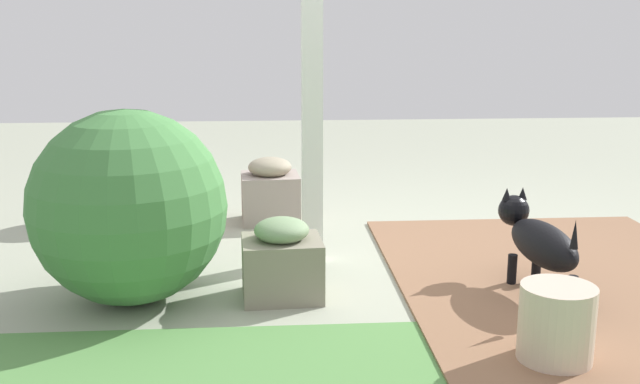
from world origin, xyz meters
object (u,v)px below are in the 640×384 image
Objects in this scene: terracotta_pot_spiky at (177,183)px; dog at (538,240)px; porch_pillar at (312,57)px; stone_planter_mid at (282,261)px; round_shrub at (129,207)px; terracotta_pot_broad at (106,181)px; stone_planter_nearest at (270,192)px; ceramic_urn at (556,325)px.

dog is (-1.90, 1.32, -0.03)m from terracotta_pot_spiky.
porch_pillar is 1.51m from dog.
round_shrub is (0.72, -0.01, 0.28)m from stone_planter_mid.
dog reaches higher than terracotta_pot_broad.
round_shrub is at bearing 106.28° from terracotta_pot_broad.
terracotta_pot_spiky is (0.60, 0.14, 0.10)m from stone_planter_nearest.
porch_pillar is at bearing -30.47° from dog.
porch_pillar is 4.78× the size of terracotta_pot_broad.
dog reaches higher than stone_planter_mid.
terracotta_pot_spiky is 2.31m from dog.
round_shrub reaches higher than terracotta_pot_broad.
porch_pillar is at bearing 105.58° from stone_planter_nearest.
ceramic_urn is at bearing 122.63° from porch_pillar.
stone_planter_mid is at bearing 127.81° from terracotta_pot_broad.
stone_planter_mid is 1.43m from terracotta_pot_spiky.
porch_pillar is 1.36m from terracotta_pot_spiky.
stone_planter_mid is at bearing -2.55° from dog.
porch_pillar reaches higher than ceramic_urn.
stone_planter_nearest is 1.37× the size of ceramic_urn.
terracotta_pot_broad is 2.85m from dog.
stone_planter_mid is at bearing 72.34° from porch_pillar.
porch_pillar reaches higher than terracotta_pot_broad.
dog is (-2.40, 1.54, -0.00)m from terracotta_pot_broad.
terracotta_pot_spiky is at bearing -34.83° from dog.
terracotta_pot_spiky is (0.65, -1.27, 0.12)m from stone_planter_mid.
round_shrub is 1.32× the size of dog.
porch_pillar reaches higher than dog.
stone_planter_nearest is 1.96m from dog.
dog is at bearing 147.35° from terracotta_pot_broad.
terracotta_pot_broad is at bearing -52.19° from stone_planter_mid.
porch_pillar is 5.15× the size of stone_planter_nearest.
round_shrub reaches higher than terracotta_pot_spiky.
porch_pillar is at bearing -148.12° from round_shrub.
round_shrub is 1.98m from dog.
stone_planter_mid reaches higher than ceramic_urn.
ceramic_urn is (-1.78, 0.81, -0.30)m from round_shrub.
porch_pillar is 1.27m from stone_planter_nearest.
round_shrub is at bearing 64.31° from stone_planter_nearest.
stone_planter_mid is at bearing 117.13° from terracotta_pot_spiky.
stone_planter_nearest is at bearing -74.42° from porch_pillar.
round_shrub reaches higher than ceramic_urn.
terracotta_pot_spiky reaches higher than ceramic_urn.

